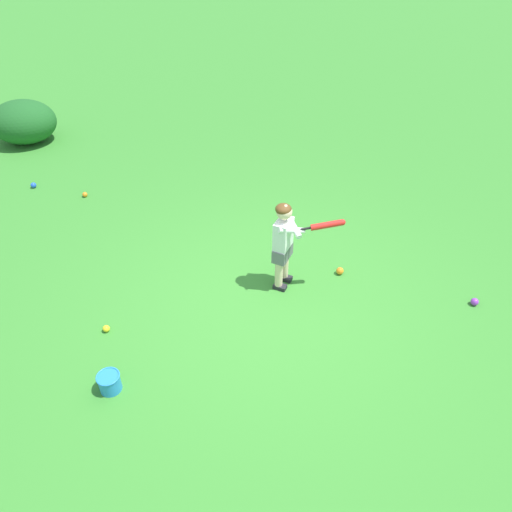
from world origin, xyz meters
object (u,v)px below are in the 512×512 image
play_ball_far_left (85,195)px  toy_bucket (109,382)px  play_ball_midfield (33,185)px  child_batter (286,239)px  play_ball_behind_batter (475,302)px  play_ball_center_lawn (106,329)px  play_ball_by_bucket (340,271)px

play_ball_far_left → toy_bucket: (-3.61, -0.60, 0.06)m
play_ball_midfield → toy_bucket: toy_bucket is taller
child_batter → play_ball_behind_batter: bearing=-109.7°
play_ball_center_lawn → play_ball_behind_batter: 4.01m
play_ball_behind_batter → toy_bucket: bearing=96.4°
play_ball_center_lawn → play_ball_midfield: 3.54m
child_batter → play_ball_midfield: 4.43m
play_ball_midfield → play_ball_behind_batter: (-3.60, -5.32, 0.00)m
child_batter → play_ball_midfield: child_batter is taller
child_batter → play_ball_by_bucket: size_ratio=12.00×
child_batter → play_ball_by_bucket: child_batter is taller
play_ball_behind_batter → play_ball_far_left: bearing=54.8°
play_ball_by_bucket → play_ball_midfield: 4.90m
child_batter → play_ball_by_bucket: bearing=-85.3°
child_batter → play_ball_behind_batter: size_ratio=12.55×
play_ball_far_left → play_ball_midfield: 0.91m
play_ball_midfield → play_ball_by_bucket: bearing=-125.1°
child_batter → play_ball_center_lawn: (-0.41, 1.99, -0.61)m
child_batter → play_ball_far_left: (2.46, 2.50, -0.61)m
play_ball_far_left → play_ball_by_bucket: bearing=-126.8°
play_ball_by_bucket → play_ball_far_left: size_ratio=1.19×
play_ball_by_bucket → play_ball_behind_batter: 1.52m
play_ball_center_lawn → toy_bucket: (-0.75, -0.09, 0.06)m
child_batter → play_ball_far_left: child_batter is taller
play_ball_center_lawn → toy_bucket: bearing=-173.0°
toy_bucket → play_ball_by_bucket: bearing=-65.0°
play_ball_by_bucket → toy_bucket: bearing=115.0°
play_ball_by_bucket → toy_bucket: size_ratio=0.42×
play_ball_center_lawn → child_batter: bearing=-78.4°
play_ball_center_lawn → play_ball_midfield: (3.29, 1.32, 0.00)m
child_batter → play_ball_far_left: 3.56m
play_ball_behind_batter → play_ball_by_bucket: bearing=59.3°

